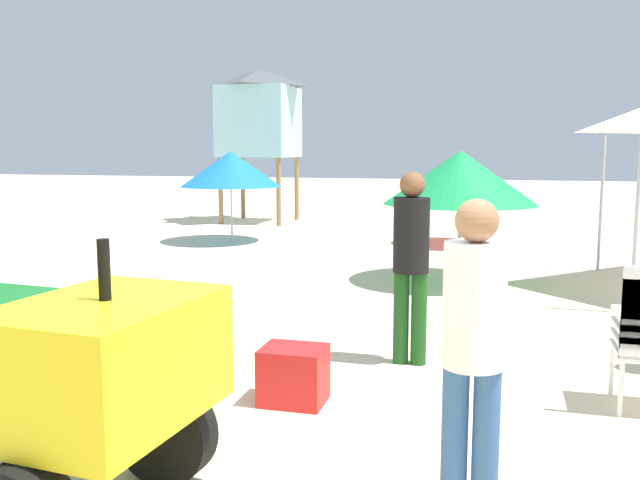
# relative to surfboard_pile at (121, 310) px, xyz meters

# --- Properties ---
(surfboard_pile) EXTENTS (2.53, 0.73, 0.40)m
(surfboard_pile) POSITION_rel_surfboard_pile_xyz_m (0.00, 0.00, 0.00)
(surfboard_pile) COLOR red
(surfboard_pile) RESTS_ON ground
(lifeguard_near_left) EXTENTS (0.32, 0.32, 1.73)m
(lifeguard_near_left) POSITION_rel_surfboard_pile_xyz_m (3.16, -0.40, 0.79)
(lifeguard_near_left) COLOR #194C19
(lifeguard_near_left) RESTS_ON ground
(lifeguard_near_right) EXTENTS (0.32, 0.32, 1.68)m
(lifeguard_near_right) POSITION_rel_surfboard_pile_xyz_m (3.80, -2.88, 0.76)
(lifeguard_near_right) COLOR #33598C
(lifeguard_near_right) RESTS_ON ground
(lifeguard_tower) EXTENTS (1.98, 1.98, 3.96)m
(lifeguard_tower) POSITION_rel_surfboard_pile_xyz_m (-2.23, 10.56, 2.64)
(lifeguard_tower) COLOR olive
(lifeguard_tower) RESTS_ON ground
(beach_umbrella_left) EXTENTS (2.19, 2.19, 1.90)m
(beach_umbrella_left) POSITION_rel_surfboard_pile_xyz_m (3.35, 3.54, 1.31)
(beach_umbrella_left) COLOR beige
(beach_umbrella_left) RESTS_ON ground
(beach_umbrella_mid) EXTENTS (2.04, 2.04, 1.61)m
(beach_umbrella_mid) POSITION_rel_surfboard_pile_xyz_m (3.16, 7.54, 1.04)
(beach_umbrella_mid) COLOR beige
(beach_umbrella_mid) RESTS_ON ground
(beach_umbrella_far) EXTENTS (2.08, 2.08, 1.88)m
(beach_umbrella_far) POSITION_rel_surfboard_pile_xyz_m (-1.48, 6.75, 1.31)
(beach_umbrella_far) COLOR beige
(beach_umbrella_far) RESTS_ON ground
(cooler_box) EXTENTS (0.48, 0.40, 0.43)m
(cooler_box) POSITION_rel_surfboard_pile_xyz_m (2.43, -1.59, 0.01)
(cooler_box) COLOR red
(cooler_box) RESTS_ON ground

